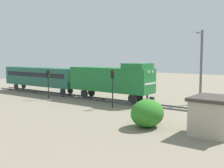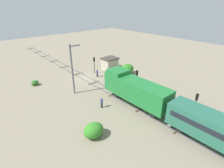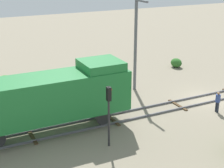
% 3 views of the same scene
% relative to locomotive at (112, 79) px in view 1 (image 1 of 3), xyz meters
% --- Properties ---
extents(locomotive, '(2.90, 11.60, 4.60)m').
position_rel_locomotive_xyz_m(locomotive, '(0.00, 0.00, 0.00)').
color(locomotive, '#1E7233').
rests_on(locomotive, railway_track).
extents(passenger_car_leading, '(2.84, 14.00, 3.66)m').
position_rel_locomotive_xyz_m(passenger_car_leading, '(0.00, 13.34, -0.25)').
color(passenger_car_leading, '#26604C').
rests_on(passenger_car_leading, railway_track).
extents(traffic_signal_mid, '(0.32, 0.34, 4.08)m').
position_rel_locomotive_xyz_m(traffic_signal_mid, '(-3.40, -2.64, 0.07)').
color(traffic_signal_mid, '#262628').
rests_on(traffic_signal_mid, ground).
extents(traffic_signal_far, '(0.32, 0.34, 3.74)m').
position_rel_locomotive_xyz_m(traffic_signal_far, '(-3.60, 7.56, -0.16)').
color(traffic_signal_far, '#262628').
rests_on(traffic_signal_far, ground).
extents(worker_near_track, '(0.38, 0.38, 1.70)m').
position_rel_locomotive_xyz_m(worker_near_track, '(-2.40, -12.67, -1.78)').
color(worker_near_track, '#262B38').
rests_on(worker_near_track, ground).
extents(worker_by_signal, '(0.38, 0.38, 1.70)m').
position_rel_locomotive_xyz_m(worker_by_signal, '(4.20, -2.65, -1.78)').
color(worker_by_signal, '#262B38').
rests_on(worker_by_signal, ground).
extents(catenary_mast, '(1.94, 0.28, 8.59)m').
position_rel_locomotive_xyz_m(catenary_mast, '(4.94, -9.36, 1.77)').
color(catenary_mast, '#595960').
rests_on(catenary_mast, ground).
extents(relay_hut, '(3.50, 2.90, 2.74)m').
position_rel_locomotive_xyz_m(relay_hut, '(-7.50, -14.60, -1.38)').
color(relay_hut, '#B2A893').
rests_on(relay_hut, ground).
extents(bush_mid, '(3.05, 2.49, 2.22)m').
position_rel_locomotive_xyz_m(bush_mid, '(-8.46, -9.78, -1.67)').
color(bush_mid, '#2F7D26').
rests_on(bush_mid, ground).
extents(bush_far, '(2.46, 2.02, 1.79)m').
position_rel_locomotive_xyz_m(bush_far, '(8.77, 1.70, -1.88)').
color(bush_far, '#327E26').
rests_on(bush_far, ground).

